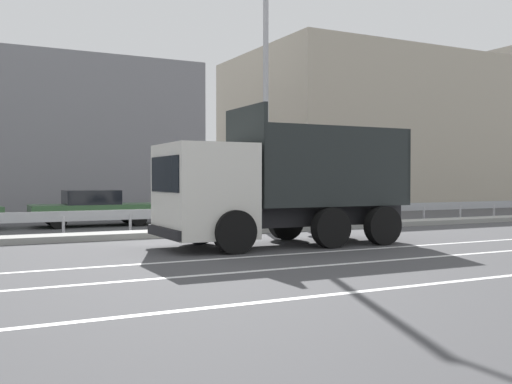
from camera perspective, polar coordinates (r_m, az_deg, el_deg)
The scene contains 13 objects.
ground_plane at distance 17.20m, azimuth 1.96°, elevation -4.65°, with size 320.00×320.00×0.00m, color #424244.
lane_strip_0 at distance 14.61m, azimuth 6.45°, elevation -5.69°, with size 52.71×0.16×0.01m, color silver.
lane_strip_1 at distance 13.08m, azimuth 11.15°, elevation -6.51°, with size 52.71×0.16×0.01m, color silver.
lane_strip_2 at distance 11.17m, azimuth 19.65°, elevation -7.89°, with size 52.71×0.16×0.01m, color silver.
median_island at distance 19.61m, azimuth -1.97°, elevation -3.67°, with size 28.99×1.10×0.18m, color gray.
median_guardrail at distance 20.79m, azimuth -3.55°, elevation -2.07°, with size 52.71×0.09×0.78m.
dump_truck at distance 15.61m, azimuth -0.06°, elevation -0.30°, with size 6.86×2.77×3.63m.
median_road_sign at distance 20.83m, azimuth 4.65°, elevation -0.27°, with size 0.83×0.16×2.25m.
street_lamp_1 at distance 20.15m, azimuth 1.20°, elevation 12.80°, with size 0.70×2.71×10.49m.
parked_car_3 at distance 23.36m, azimuth -15.16°, elevation -1.46°, with size 4.72×2.04×1.35m.
parked_car_4 at distance 24.79m, azimuth -2.33°, elevation -1.07°, with size 4.38×2.14×1.53m.
parked_car_5 at distance 27.80m, azimuth 6.61°, elevation -0.84°, with size 4.59×2.23×1.55m.
background_building_1 at distance 44.97m, azimuth 11.48°, elevation 5.51°, with size 20.16×12.82×10.30m, color #B7AD99.
Camera 1 is at (-8.38, -14.91, 1.75)m, focal length 42.00 mm.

